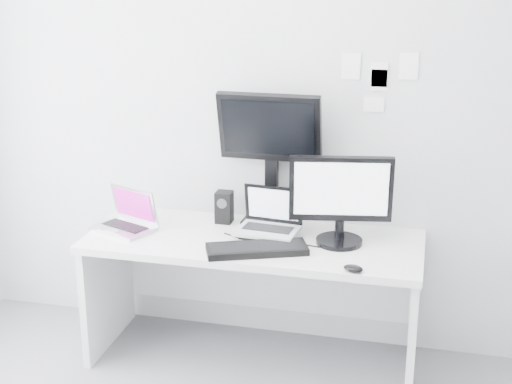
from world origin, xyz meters
TOP-DOWN VIEW (x-y plane):
  - back_wall at (0.00, 1.60)m, footprint 3.60×0.00m
  - desk at (0.00, 1.25)m, footprint 1.80×0.70m
  - macbook at (-0.73, 1.20)m, footprint 0.39×0.35m
  - speaker at (-0.22, 1.46)m, footprint 0.12×0.12m
  - dell_laptop at (0.07, 1.29)m, footprint 0.35×0.28m
  - rear_monitor at (0.03, 1.52)m, footprint 0.57×0.21m
  - samsung_monitor at (0.46, 1.29)m, footprint 0.57×0.34m
  - keyboard at (0.06, 1.07)m, footprint 0.55×0.36m
  - mouse at (0.57, 0.94)m, footprint 0.11×0.08m
  - wall_note_0 at (0.45, 1.59)m, footprint 0.10×0.00m
  - wall_note_1 at (0.60, 1.59)m, footprint 0.09×0.00m
  - wall_note_2 at (0.75, 1.59)m, footprint 0.10×0.00m
  - wall_note_3 at (0.58, 1.59)m, footprint 0.11×0.00m
  - wall_note_4 at (0.60, 1.59)m, footprint 0.09×0.00m

SIDE VIEW (x-z plane):
  - desk at x=0.00m, z-range 0.00..0.73m
  - mouse at x=0.57m, z-range 0.73..0.76m
  - keyboard at x=0.06m, z-range 0.73..0.76m
  - speaker at x=-0.22m, z-range 0.73..0.91m
  - macbook at x=-0.73m, z-range 0.73..0.97m
  - dell_laptop at x=0.07m, z-range 0.73..1.00m
  - samsung_monitor at x=0.46m, z-range 0.73..1.22m
  - rear_monitor at x=0.03m, z-range 0.73..1.50m
  - back_wall at x=0.00m, z-range -0.45..3.15m
  - wall_note_3 at x=0.58m, z-range 1.38..1.46m
  - wall_note_4 at x=0.60m, z-range 1.49..1.61m
  - wall_note_1 at x=0.60m, z-range 1.52..1.65m
  - wall_note_0 at x=0.45m, z-range 1.55..1.69m
  - wall_note_2 at x=0.75m, z-range 1.56..1.70m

